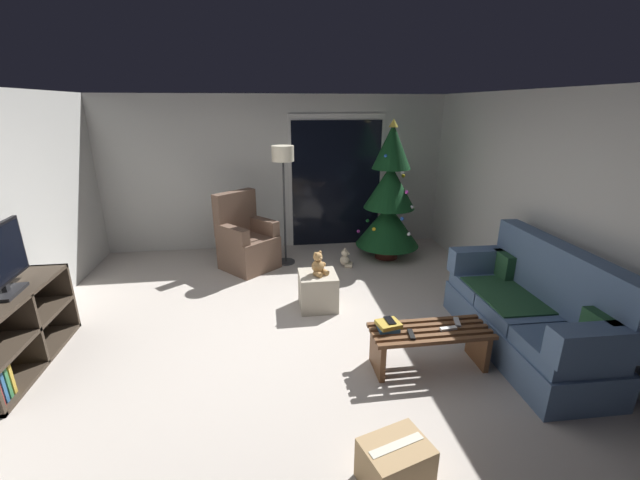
{
  "coord_description": "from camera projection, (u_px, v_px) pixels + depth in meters",
  "views": [
    {
      "loc": [
        -0.21,
        -3.62,
        2.33
      ],
      "look_at": [
        0.4,
        0.7,
        0.85
      ],
      "focal_mm": 22.38,
      "sensor_mm": 36.0,
      "label": 1
    }
  ],
  "objects": [
    {
      "name": "ground_plane",
      "position": [
        292.0,
        340.0,
        4.17
      ],
      "size": [
        7.0,
        7.0,
        0.0
      ],
      "primitive_type": "plane",
      "color": "#BCB2A8"
    },
    {
      "name": "patio_door_glass",
      "position": [
        336.0,
        185.0,
        6.75
      ],
      "size": [
        1.5,
        0.02,
        2.1
      ],
      "primitive_type": "cube",
      "color": "black",
      "rests_on": "ground"
    },
    {
      "name": "remote_silver",
      "position": [
        457.0,
        322.0,
        3.73
      ],
      "size": [
        0.09,
        0.16,
        0.02
      ],
      "primitive_type": "cube",
      "rotation": [
        0.0,
        0.0,
        2.86
      ],
      "color": "#ADADB2",
      "rests_on": "coffee_table"
    },
    {
      "name": "cell_phone",
      "position": [
        390.0,
        320.0,
        3.62
      ],
      "size": [
        0.08,
        0.15,
        0.01
      ],
      "primitive_type": "cube",
      "rotation": [
        0.0,
        0.0,
        0.08
      ],
      "color": "black",
      "rests_on": "book_stack"
    },
    {
      "name": "wall_right",
      "position": [
        563.0,
        214.0,
        4.14
      ],
      "size": [
        0.12,
        6.0,
        2.5
      ],
      "primitive_type": "cube",
      "color": "beige",
      "rests_on": "ground"
    },
    {
      "name": "teddy_bear_cream_by_tree",
      "position": [
        345.0,
        259.0,
        6.03
      ],
      "size": [
        0.21,
        0.2,
        0.29
      ],
      "color": "beige",
      "rests_on": "ground"
    },
    {
      "name": "couch",
      "position": [
        531.0,
        313.0,
        3.9
      ],
      "size": [
        0.82,
        1.96,
        1.08
      ],
      "color": "slate",
      "rests_on": "ground"
    },
    {
      "name": "armchair",
      "position": [
        246.0,
        242.0,
        5.92
      ],
      "size": [
        0.97,
        0.97,
        1.13
      ],
      "color": "brown",
      "rests_on": "ground"
    },
    {
      "name": "cardboard_box_taped_mid_floor",
      "position": [
        395.0,
        464.0,
        2.55
      ],
      "size": [
        0.49,
        0.43,
        0.31
      ],
      "color": "tan",
      "rests_on": "ground"
    },
    {
      "name": "coffee_table",
      "position": [
        429.0,
        342.0,
        3.67
      ],
      "size": [
        1.1,
        0.4,
        0.39
      ],
      "color": "brown",
      "rests_on": "ground"
    },
    {
      "name": "teddy_bear_honey",
      "position": [
        318.0,
        265.0,
        4.67
      ],
      "size": [
        0.21,
        0.22,
        0.29
      ],
      "color": "tan",
      "rests_on": "ottoman"
    },
    {
      "name": "floor_lamp",
      "position": [
        283.0,
        165.0,
        5.73
      ],
      "size": [
        0.32,
        0.32,
        1.78
      ],
      "color": "#2D2D30",
      "rests_on": "ground"
    },
    {
      "name": "ottoman",
      "position": [
        318.0,
        291.0,
        4.78
      ],
      "size": [
        0.44,
        0.44,
        0.43
      ],
      "primitive_type": "cube",
      "color": "#B2A893",
      "rests_on": "ground"
    },
    {
      "name": "remote_white",
      "position": [
        448.0,
        328.0,
        3.62
      ],
      "size": [
        0.16,
        0.06,
        0.02
      ],
      "primitive_type": "cube",
      "rotation": [
        0.0,
        0.0,
        1.66
      ],
      "color": "silver",
      "rests_on": "coffee_table"
    },
    {
      "name": "media_shelf",
      "position": [
        11.0,
        336.0,
        3.59
      ],
      "size": [
        0.4,
        1.4,
        0.75
      ],
      "color": "#382D23",
      "rests_on": "ground"
    },
    {
      "name": "remote_black",
      "position": [
        411.0,
        334.0,
        3.52
      ],
      "size": [
        0.07,
        0.16,
        0.02
      ],
      "primitive_type": "cube",
      "rotation": [
        0.0,
        0.0,
        6.13
      ],
      "color": "black",
      "rests_on": "coffee_table"
    },
    {
      "name": "christmas_tree",
      "position": [
        389.0,
        200.0,
        6.13
      ],
      "size": [
        0.99,
        0.99,
        2.14
      ],
      "color": "#4C1E19",
      "rests_on": "ground"
    },
    {
      "name": "patio_door_frame",
      "position": [
        336.0,
        182.0,
        6.75
      ],
      "size": [
        1.6,
        0.02,
        2.2
      ],
      "primitive_type": "cube",
      "color": "silver",
      "rests_on": "ground"
    },
    {
      "name": "book_stack",
      "position": [
        388.0,
        325.0,
        3.62
      ],
      "size": [
        0.23,
        0.22,
        0.07
      ],
      "color": "#285684",
      "rests_on": "coffee_table"
    },
    {
      "name": "wall_back",
      "position": [
        276.0,
        173.0,
        6.63
      ],
      "size": [
        5.72,
        0.12,
        2.5
      ],
      "primitive_type": "cube",
      "color": "beige",
      "rests_on": "ground"
    }
  ]
}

